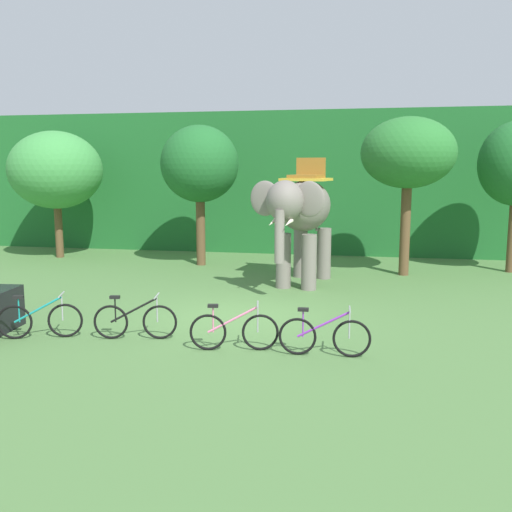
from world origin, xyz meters
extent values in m
plane|color=#4C753D|center=(0.00, 0.00, 0.00)|extent=(80.00, 80.00, 0.00)
cube|color=#1E6028|center=(0.00, 12.97, 2.87)|extent=(36.00, 6.00, 5.73)
cylinder|color=brown|center=(-8.87, 7.47, 1.03)|extent=(0.30, 0.30, 2.06)
ellipsoid|color=#3D8E42|center=(-8.87, 7.47, 3.40)|extent=(3.54, 3.54, 2.97)
cylinder|color=brown|center=(-2.92, 6.83, 1.20)|extent=(0.33, 0.33, 2.40)
ellipsoid|color=#1E6028|center=(-2.92, 6.83, 3.62)|extent=(2.76, 2.76, 2.70)
cylinder|color=brown|center=(4.16, 6.20, 1.47)|extent=(0.32, 0.32, 2.93)
ellipsoid|color=#28702D|center=(4.16, 6.20, 3.95)|extent=(3.00, 3.00, 2.26)
cylinder|color=brown|center=(7.72, 7.42, 1.19)|extent=(0.27, 0.27, 2.37)
ellipsoid|color=slate|center=(1.11, 4.27, 2.35)|extent=(1.86, 3.09, 1.50)
cylinder|color=slate|center=(1.34, 3.32, 0.80)|extent=(0.44, 0.44, 1.60)
cylinder|color=slate|center=(0.58, 3.45, 0.80)|extent=(0.44, 0.44, 1.60)
cylinder|color=slate|center=(1.64, 5.10, 0.80)|extent=(0.44, 0.44, 1.60)
cylinder|color=slate|center=(0.88, 5.22, 0.80)|extent=(0.44, 0.44, 1.60)
ellipsoid|color=slate|center=(0.78, 2.30, 2.60)|extent=(1.17, 1.25, 1.10)
ellipsoid|color=slate|center=(1.41, 2.35, 2.65)|extent=(0.85, 0.30, 0.96)
ellipsoid|color=slate|center=(0.19, 2.55, 2.65)|extent=(0.85, 0.30, 0.96)
cylinder|color=slate|center=(0.70, 1.86, 1.70)|extent=(0.26, 0.26, 1.40)
cone|color=beige|center=(0.93, 1.87, 2.05)|extent=(0.21, 0.57, 0.21)
cone|color=beige|center=(0.49, 1.94, 2.05)|extent=(0.21, 0.57, 0.21)
cube|color=gold|center=(1.12, 4.37, 3.13)|extent=(1.53, 1.50, 0.08)
cube|color=olive|center=(1.12, 4.37, 3.22)|extent=(1.07, 1.23, 0.10)
cube|color=olive|center=(1.21, 4.87, 3.50)|extent=(0.90, 0.25, 0.56)
cylinder|color=slate|center=(1.34, 5.68, 1.90)|extent=(0.08, 0.08, 0.90)
torus|color=black|center=(-4.07, -2.61, 0.36)|extent=(0.69, 0.27, 0.71)
torus|color=black|center=(-3.12, -2.29, 0.36)|extent=(0.69, 0.27, 0.71)
cylinder|color=teal|center=(-3.62, -2.46, 0.60)|extent=(0.93, 0.35, 0.54)
cylinder|color=teal|center=(-3.98, -2.58, 0.61)|extent=(0.03, 0.03, 0.52)
cube|color=black|center=(-3.98, -2.58, 0.88)|extent=(0.22, 0.16, 0.06)
cylinder|color=#9E9EA3|center=(-3.17, -2.31, 0.64)|extent=(0.03, 0.03, 0.55)
cylinder|color=#9E9EA3|center=(-3.17, -2.31, 0.91)|extent=(0.20, 0.50, 0.03)
torus|color=black|center=(-2.15, -2.23, 0.36)|extent=(0.71, 0.18, 0.71)
torus|color=black|center=(-1.16, -2.04, 0.36)|extent=(0.71, 0.18, 0.71)
cylinder|color=black|center=(-1.68, -2.14, 0.60)|extent=(0.96, 0.22, 0.54)
cylinder|color=black|center=(-2.05, -2.21, 0.61)|extent=(0.03, 0.03, 0.52)
cube|color=black|center=(-2.05, -2.21, 0.88)|extent=(0.22, 0.14, 0.06)
cylinder|color=#9E9EA3|center=(-1.21, -2.05, 0.64)|extent=(0.03, 0.03, 0.55)
cylinder|color=#9E9EA3|center=(-1.21, -2.05, 0.91)|extent=(0.13, 0.52, 0.03)
torus|color=black|center=(0.00, -2.55, 0.36)|extent=(0.71, 0.18, 0.71)
torus|color=black|center=(0.98, -2.36, 0.36)|extent=(0.71, 0.18, 0.71)
cylinder|color=pink|center=(0.47, -2.46, 0.60)|extent=(0.96, 0.22, 0.54)
cylinder|color=pink|center=(0.10, -2.53, 0.61)|extent=(0.03, 0.03, 0.52)
cube|color=black|center=(0.10, -2.53, 0.88)|extent=(0.22, 0.14, 0.06)
cylinder|color=#9E9EA3|center=(0.93, -2.37, 0.64)|extent=(0.03, 0.03, 0.55)
cylinder|color=#9E9EA3|center=(0.93, -2.37, 0.91)|extent=(0.13, 0.52, 0.03)
torus|color=black|center=(1.71, -2.49, 0.36)|extent=(0.71, 0.08, 0.71)
torus|color=black|center=(2.71, -2.45, 0.36)|extent=(0.71, 0.08, 0.71)
cylinder|color=purple|center=(2.19, -2.47, 0.60)|extent=(0.97, 0.09, 0.54)
cylinder|color=purple|center=(1.81, -2.49, 0.61)|extent=(0.03, 0.03, 0.52)
cube|color=black|center=(1.81, -2.49, 0.88)|extent=(0.20, 0.11, 0.06)
cylinder|color=#9E9EA3|center=(2.66, -2.45, 0.64)|extent=(0.03, 0.03, 0.55)
cylinder|color=#9E9EA3|center=(2.66, -2.45, 0.91)|extent=(0.06, 0.52, 0.03)
camera|label=1|loc=(2.90, -12.65, 3.45)|focal=39.72mm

